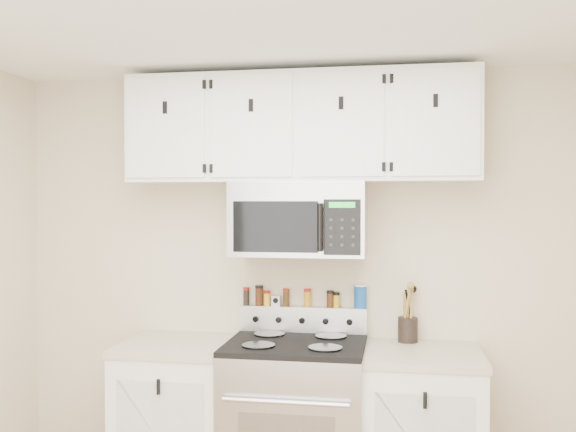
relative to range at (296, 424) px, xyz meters
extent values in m
cube|color=#C2B791|center=(0.00, 0.32, 0.76)|extent=(3.50, 0.01, 2.50)
cube|color=#B7B7BA|center=(0.00, 0.00, -0.03)|extent=(0.76, 0.65, 0.92)
cube|color=black|center=(0.00, 0.00, 0.45)|extent=(0.76, 0.65, 0.03)
cube|color=#B7B7BA|center=(0.00, 0.28, 0.54)|extent=(0.76, 0.08, 0.15)
cylinder|color=black|center=(-0.18, -0.15, 0.47)|extent=(0.18, 0.18, 0.01)
cylinder|color=black|center=(0.18, -0.15, 0.47)|extent=(0.18, 0.18, 0.01)
cylinder|color=black|center=(-0.18, 0.15, 0.47)|extent=(0.18, 0.18, 0.01)
cylinder|color=black|center=(0.18, 0.15, 0.47)|extent=(0.18, 0.18, 0.01)
cube|color=white|center=(-0.69, 0.02, -0.05)|extent=(0.62, 0.60, 0.88)
cube|color=tan|center=(-0.69, 0.02, 0.41)|extent=(0.64, 0.62, 0.04)
cube|color=tan|center=(0.69, 0.02, 0.41)|extent=(0.64, 0.62, 0.04)
cube|color=#9E9EA3|center=(0.00, 0.13, 1.14)|extent=(0.76, 0.38, 0.42)
cube|color=#B7B7BA|center=(0.00, -0.06, 1.31)|extent=(0.73, 0.01, 0.08)
cube|color=black|center=(-0.10, -0.07, 1.10)|extent=(0.47, 0.01, 0.28)
cube|color=black|center=(0.26, -0.07, 1.10)|extent=(0.20, 0.01, 0.30)
cylinder|color=black|center=(0.15, -0.10, 1.10)|extent=(0.03, 0.03, 0.26)
cube|color=white|center=(0.00, 0.16, 1.66)|extent=(2.00, 0.33, 0.62)
cube|color=white|center=(-0.75, -0.01, 1.66)|extent=(0.46, 0.01, 0.57)
cube|color=black|center=(-0.75, -0.02, 1.77)|extent=(0.02, 0.01, 0.07)
cube|color=white|center=(-0.25, -0.01, 1.66)|extent=(0.46, 0.01, 0.57)
cube|color=black|center=(-0.25, -0.02, 1.77)|extent=(0.03, 0.01, 0.07)
cube|color=white|center=(0.25, -0.01, 1.66)|extent=(0.46, 0.01, 0.57)
cube|color=black|center=(0.25, -0.02, 1.77)|extent=(0.03, 0.01, 0.07)
cube|color=white|center=(0.75, -0.01, 1.66)|extent=(0.46, 0.01, 0.57)
cube|color=black|center=(0.75, -0.02, 1.77)|extent=(0.02, 0.01, 0.07)
cylinder|color=black|center=(0.61, 0.23, 0.50)|extent=(0.11, 0.11, 0.14)
cylinder|color=olive|center=(0.61, 0.23, 0.61)|extent=(0.01, 0.01, 0.26)
cylinder|color=olive|center=(0.63, 0.22, 0.62)|extent=(0.01, 0.01, 0.28)
cylinder|color=olive|center=(0.60, 0.24, 0.60)|extent=(0.01, 0.01, 0.24)
cylinder|color=black|center=(0.62, 0.25, 0.61)|extent=(0.01, 0.01, 0.25)
cylinder|color=olive|center=(0.61, 0.21, 0.62)|extent=(0.01, 0.01, 0.27)
cube|color=silver|center=(-0.16, 0.28, 0.64)|extent=(0.05, 0.05, 0.06)
cylinder|color=#164E9C|center=(0.34, 0.28, 0.68)|extent=(0.07, 0.07, 0.13)
cylinder|color=white|center=(0.34, 0.28, 0.75)|extent=(0.08, 0.08, 0.01)
cylinder|color=black|center=(-0.35, 0.28, 0.66)|extent=(0.04, 0.04, 0.09)
cylinder|color=#950E0B|center=(-0.35, 0.28, 0.71)|extent=(0.04, 0.04, 0.02)
cylinder|color=#3D1E0E|center=(-0.27, 0.28, 0.67)|extent=(0.05, 0.05, 0.10)
cylinder|color=black|center=(-0.27, 0.28, 0.73)|extent=(0.05, 0.05, 0.02)
cylinder|color=yellow|center=(-0.22, 0.28, 0.65)|extent=(0.04, 0.04, 0.07)
cylinder|color=#980D0B|center=(-0.22, 0.28, 0.70)|extent=(0.04, 0.04, 0.02)
cylinder|color=#3F280F|center=(-0.10, 0.28, 0.66)|extent=(0.04, 0.04, 0.09)
cylinder|color=maroon|center=(-0.10, 0.28, 0.71)|extent=(0.04, 0.04, 0.02)
cylinder|color=#C78917|center=(0.03, 0.28, 0.66)|extent=(0.04, 0.04, 0.09)
cylinder|color=#A7130C|center=(0.03, 0.28, 0.71)|extent=(0.04, 0.04, 0.02)
cylinder|color=#42200F|center=(0.16, 0.28, 0.65)|extent=(0.04, 0.04, 0.08)
cylinder|color=black|center=(0.16, 0.28, 0.70)|extent=(0.05, 0.05, 0.02)
cylinder|color=gold|center=(0.20, 0.28, 0.65)|extent=(0.04, 0.04, 0.07)
cylinder|color=black|center=(0.20, 0.28, 0.69)|extent=(0.04, 0.04, 0.02)
camera|label=1|loc=(0.55, -3.50, 1.24)|focal=40.00mm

